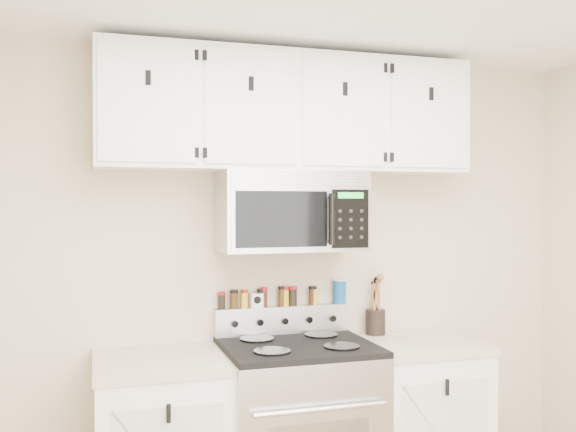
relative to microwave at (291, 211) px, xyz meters
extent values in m
cube|color=beige|center=(0.00, 0.19, -0.38)|extent=(3.50, 0.01, 2.50)
cube|color=black|center=(0.00, -0.13, -0.69)|extent=(0.76, 0.65, 0.03)
cube|color=#B7B7BA|center=(0.00, 0.16, -0.60)|extent=(0.76, 0.08, 0.15)
cylinder|color=black|center=(-0.18, -0.28, -0.67)|extent=(0.18, 0.18, 0.01)
cylinder|color=black|center=(0.18, -0.28, -0.67)|extent=(0.18, 0.18, 0.01)
cylinder|color=black|center=(-0.18, 0.02, -0.67)|extent=(0.18, 0.18, 0.01)
cylinder|color=black|center=(0.18, 0.02, -0.67)|extent=(0.18, 0.18, 0.01)
cube|color=#BAAC8E|center=(-0.69, -0.10, -0.73)|extent=(0.64, 0.62, 0.04)
cube|color=white|center=(0.69, -0.10, -1.19)|extent=(0.62, 0.60, 0.88)
cube|color=#BAAC8E|center=(0.69, -0.10, -0.73)|extent=(0.64, 0.62, 0.04)
cube|color=#9E9EA3|center=(0.00, 0.01, 0.00)|extent=(0.76, 0.38, 0.42)
cube|color=#B7B7BA|center=(0.00, -0.19, 0.17)|extent=(0.73, 0.01, 0.08)
cube|color=black|center=(-0.10, -0.19, -0.04)|extent=(0.47, 0.01, 0.28)
cube|color=black|center=(0.26, -0.19, -0.04)|extent=(0.20, 0.01, 0.30)
cylinder|color=black|center=(0.15, -0.23, -0.04)|extent=(0.03, 0.03, 0.26)
cube|color=white|center=(0.00, 0.03, 0.52)|extent=(2.00, 0.33, 0.62)
cube|color=white|center=(-0.75, -0.14, 0.52)|extent=(0.46, 0.01, 0.57)
cube|color=black|center=(-0.75, -0.15, 0.63)|extent=(0.02, 0.01, 0.07)
cube|color=white|center=(-0.25, -0.14, 0.52)|extent=(0.46, 0.01, 0.57)
cube|color=black|center=(-0.25, -0.15, 0.63)|extent=(0.03, 0.01, 0.07)
cube|color=white|center=(0.25, -0.14, 0.52)|extent=(0.46, 0.01, 0.57)
cube|color=black|center=(0.25, -0.15, 0.63)|extent=(0.03, 0.01, 0.07)
cube|color=white|center=(0.75, -0.14, 0.52)|extent=(0.46, 0.01, 0.57)
cube|color=black|center=(0.75, -0.15, 0.63)|extent=(0.02, 0.01, 0.07)
cylinder|color=black|center=(0.54, 0.11, -0.64)|extent=(0.11, 0.11, 0.14)
cylinder|color=brown|center=(0.54, 0.11, -0.53)|extent=(0.01, 0.01, 0.26)
cylinder|color=brown|center=(0.56, 0.10, -0.52)|extent=(0.01, 0.01, 0.28)
cylinder|color=brown|center=(0.52, 0.11, -0.54)|extent=(0.01, 0.01, 0.25)
cylinder|color=black|center=(0.55, 0.12, -0.53)|extent=(0.01, 0.01, 0.26)
cylinder|color=brown|center=(0.53, 0.09, -0.53)|extent=(0.01, 0.01, 0.27)
cube|color=white|center=(-0.15, 0.16, -0.49)|extent=(0.07, 0.06, 0.08)
cylinder|color=#164E98|center=(0.34, 0.16, -0.46)|extent=(0.07, 0.07, 0.13)
cylinder|color=white|center=(0.34, 0.16, -0.39)|extent=(0.08, 0.08, 0.01)
cylinder|color=black|center=(-0.34, 0.16, -0.49)|extent=(0.04, 0.04, 0.08)
cylinder|color=#A30C17|center=(-0.34, 0.16, -0.45)|extent=(0.04, 0.04, 0.02)
cylinder|color=#41290F|center=(-0.27, 0.16, -0.49)|extent=(0.04, 0.04, 0.08)
cylinder|color=black|center=(-0.27, 0.16, -0.44)|extent=(0.05, 0.05, 0.02)
cylinder|color=gold|center=(-0.22, 0.16, -0.49)|extent=(0.04, 0.04, 0.08)
cylinder|color=maroon|center=(-0.22, 0.16, -0.44)|extent=(0.04, 0.04, 0.02)
cylinder|color=black|center=(-0.12, 0.16, -0.49)|extent=(0.04, 0.04, 0.08)
cylinder|color=black|center=(-0.12, 0.16, -0.44)|extent=(0.04, 0.04, 0.02)
cylinder|color=#42200F|center=(-0.11, 0.16, -0.48)|extent=(0.04, 0.04, 0.09)
cylinder|color=#AE0D1C|center=(-0.11, 0.16, -0.43)|extent=(0.04, 0.04, 0.02)
cylinder|color=#442510|center=(-0.01, 0.16, -0.48)|extent=(0.04, 0.04, 0.09)
cylinder|color=black|center=(-0.01, 0.16, -0.43)|extent=(0.04, 0.04, 0.02)
cylinder|color=gold|center=(0.02, 0.16, -0.49)|extent=(0.04, 0.04, 0.09)
cylinder|color=maroon|center=(0.02, 0.16, -0.43)|extent=(0.04, 0.04, 0.02)
cylinder|color=black|center=(0.06, 0.16, -0.48)|extent=(0.05, 0.05, 0.09)
cylinder|color=#B10D18|center=(0.06, 0.16, -0.43)|extent=(0.05, 0.05, 0.02)
cylinder|color=#3F1E0F|center=(0.18, 0.16, -0.49)|extent=(0.04, 0.04, 0.09)
cylinder|color=black|center=(0.18, 0.16, -0.43)|extent=(0.04, 0.04, 0.02)
cylinder|color=yellow|center=(0.18, 0.16, -0.49)|extent=(0.04, 0.04, 0.09)
cylinder|color=black|center=(0.18, 0.16, -0.43)|extent=(0.04, 0.04, 0.02)
camera|label=1|loc=(-1.00, -3.24, 0.03)|focal=40.00mm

